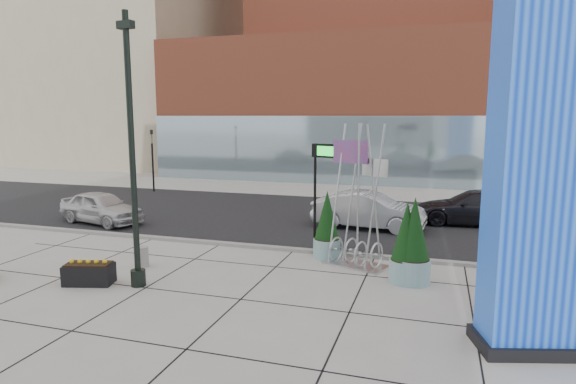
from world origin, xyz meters
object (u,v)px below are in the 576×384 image
(lamp_post, at_px, (133,179))
(public_art_sculpture, at_px, (357,229))
(concrete_bollard, at_px, (143,257))
(car_silver_mid, at_px, (369,211))
(overhead_street_sign, at_px, (334,160))
(car_white_west, at_px, (101,208))
(blue_pylon, at_px, (563,129))

(lamp_post, height_order, public_art_sculpture, lamp_post)
(concrete_bollard, distance_m, car_silver_mid, 10.06)
(car_silver_mid, bearing_deg, overhead_street_sign, 178.18)
(public_art_sculpture, xyz_separation_m, concrete_bollard, (-6.74, -2.27, -0.91))
(lamp_post, relative_size, public_art_sculpture, 1.64)
(car_white_west, bearing_deg, car_silver_mid, -64.13)
(lamp_post, xyz_separation_m, car_silver_mid, (5.46, 9.40, -2.38))
(overhead_street_sign, xyz_separation_m, car_silver_mid, (0.60, 4.70, -2.63))
(lamp_post, xyz_separation_m, public_art_sculpture, (5.82, 3.89, -1.95))
(car_white_west, bearing_deg, lamp_post, -122.07)
(overhead_street_sign, bearing_deg, blue_pylon, -25.21)
(public_art_sculpture, bearing_deg, concrete_bollard, -140.89)
(blue_pylon, distance_m, lamp_post, 10.80)
(public_art_sculpture, distance_m, car_silver_mid, 5.53)
(lamp_post, xyz_separation_m, car_white_west, (-6.61, 6.76, -2.45))
(lamp_post, xyz_separation_m, concrete_bollard, (-0.92, 1.63, -2.86))
(public_art_sculpture, distance_m, car_white_west, 12.78)
(concrete_bollard, bearing_deg, lamp_post, -60.63)
(lamp_post, distance_m, car_white_west, 9.77)
(lamp_post, height_order, car_white_west, lamp_post)
(public_art_sculpture, relative_size, car_silver_mid, 0.96)
(concrete_bollard, height_order, overhead_street_sign, overhead_street_sign)
(concrete_bollard, xyz_separation_m, car_silver_mid, (6.38, 7.77, 0.47))
(lamp_post, distance_m, overhead_street_sign, 6.76)
(blue_pylon, distance_m, overhead_street_sign, 8.07)
(public_art_sculpture, bearing_deg, blue_pylon, -23.34)
(lamp_post, xyz_separation_m, overhead_street_sign, (4.86, 4.69, 0.25))
(public_art_sculpture, xyz_separation_m, car_silver_mid, (-0.36, 5.50, -0.44))
(overhead_street_sign, bearing_deg, lamp_post, -117.99)
(public_art_sculpture, bearing_deg, overhead_street_sign, 160.80)
(blue_pylon, relative_size, concrete_bollard, 14.28)
(overhead_street_sign, height_order, car_silver_mid, overhead_street_sign)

